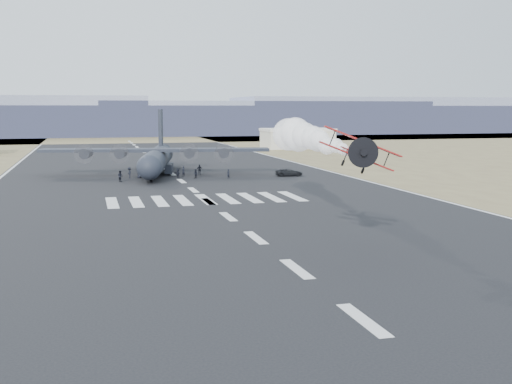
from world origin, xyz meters
name	(u,v)px	position (x,y,z in m)	size (l,w,h in m)	color
ground	(363,320)	(0.00, 0.00, 0.00)	(500.00, 500.00, 0.00)	black
scrub_far	(125,138)	(0.00, 230.00, 0.00)	(500.00, 80.00, 0.00)	brown
runway_markings	(193,190)	(0.00, 60.00, 0.01)	(60.00, 260.00, 0.01)	silver
ridge_seg_d	(121,120)	(0.00, 260.00, 6.50)	(150.00, 50.00, 13.00)	gray
ridge_seg_e	(262,118)	(65.00, 260.00, 7.50)	(150.00, 50.00, 15.00)	gray
ridge_seg_f	(388,115)	(130.00, 260.00, 8.50)	(150.00, 50.00, 17.00)	gray
ridge_seg_g	(502,119)	(195.00, 260.00, 6.50)	(150.00, 50.00, 13.00)	gray
hangar_right	(297,138)	(46.00, 150.00, 3.01)	(20.50, 12.50, 5.90)	beige
aerobatic_biplane	(358,151)	(6.44, 15.78, 8.44)	(6.31, 6.05, 3.79)	#AB2B0B
smoke_trail	(298,135)	(9.77, 40.96, 8.65)	(6.17, 30.53, 4.18)	white
transport_aircraft	(157,158)	(-2.72, 84.19, 3.01)	(40.37, 33.07, 11.68)	#1F232E
support_vehicle	(289,172)	(19.52, 75.07, 0.66)	(2.19, 4.76, 1.32)	black
crew_a	(228,174)	(8.26, 73.78, 0.81)	(0.59, 0.49, 1.62)	black
crew_b	(196,174)	(2.94, 75.43, 0.79)	(0.77, 0.48, 1.59)	black
crew_c	(129,173)	(-7.99, 78.93, 0.92)	(1.19, 0.55, 1.85)	black
crew_d	(199,170)	(4.52, 80.97, 0.94)	(1.11, 0.57, 1.89)	black
crew_e	(139,173)	(-6.38, 78.20, 0.94)	(0.92, 0.56, 1.88)	black
crew_f	(178,173)	(0.00, 76.42, 0.83)	(1.54, 0.50, 1.66)	black
crew_g	(183,171)	(1.39, 79.32, 0.90)	(0.66, 0.54, 1.80)	black
crew_h	(120,176)	(-9.78, 73.47, 0.93)	(0.90, 0.56, 1.85)	black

